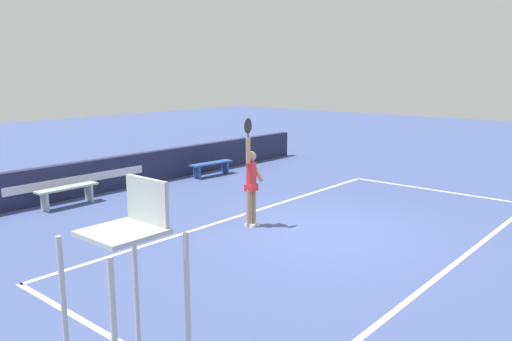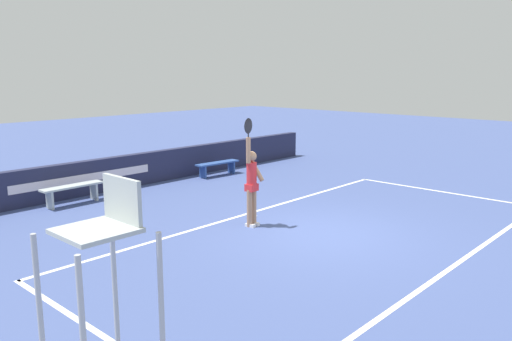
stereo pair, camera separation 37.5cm
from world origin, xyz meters
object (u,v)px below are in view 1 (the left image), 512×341
object	(u,v)px
umpire_chair	(130,284)
courtside_bench_far	(67,191)
tennis_player	(251,182)
tennis_ball	(247,125)
courtside_bench_near	(211,166)

from	to	relation	value
umpire_chair	courtside_bench_far	size ratio (longest dim) A/B	1.53
tennis_player	courtside_bench_far	xyz separation A→B (m)	(-1.78, 4.79, -0.63)
tennis_ball	courtside_bench_far	distance (m)	5.40
tennis_ball	umpire_chair	xyz separation A→B (m)	(-5.81, -3.81, -0.66)
courtside_bench_near	umpire_chair	bearing A→B (deg)	-137.52
tennis_player	courtside_bench_near	distance (m)	5.88
umpire_chair	courtside_bench_far	bearing A→B (deg)	64.20
tennis_player	courtside_bench_near	xyz separation A→B (m)	(3.40, 4.75, -0.67)
umpire_chair	courtside_bench_far	distance (m)	9.62
umpire_chair	courtside_bench_near	xyz separation A→B (m)	(9.34, 8.55, -1.29)
tennis_player	courtside_bench_near	world-z (taller)	tennis_player
tennis_player	umpire_chair	world-z (taller)	umpire_chair
tennis_player	umpire_chair	bearing A→B (deg)	-147.36
umpire_chair	courtside_bench_near	distance (m)	12.72
tennis_player	courtside_bench_near	bearing A→B (deg)	54.39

